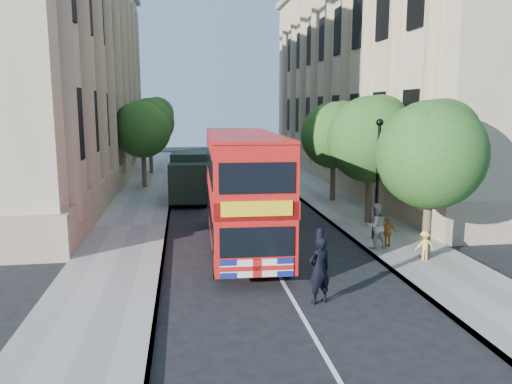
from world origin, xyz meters
name	(u,v)px	position (x,y,z in m)	size (l,w,h in m)	color
ground	(292,299)	(0.00, 0.00, 0.00)	(120.00, 120.00, 0.00)	black
pavement_right	(360,219)	(5.75, 10.00, 0.06)	(3.50, 80.00, 0.12)	gray
pavement_left	(132,226)	(-5.75, 10.00, 0.06)	(3.50, 80.00, 0.12)	gray
building_right	(400,65)	(13.80, 24.00, 9.00)	(12.00, 38.00, 18.00)	tan
building_left	(29,61)	(-13.80, 24.00, 9.00)	(12.00, 38.00, 18.00)	tan
tree_right_near	(432,149)	(5.84, 3.03, 4.25)	(4.00, 4.00, 6.08)	#473828
tree_right_mid	(372,135)	(5.84, 9.03, 4.45)	(4.20, 4.20, 6.37)	#473828
tree_right_far	(335,131)	(5.84, 15.03, 4.31)	(4.00, 4.00, 6.15)	#473828
tree_left_far	(143,126)	(-5.96, 22.03, 4.44)	(4.00, 4.00, 6.30)	#473828
tree_left_back	(150,120)	(-5.96, 30.03, 4.71)	(4.20, 4.20, 6.65)	#473828
lamp_post	(377,184)	(5.00, 6.00, 2.51)	(0.32, 0.32, 5.16)	black
double_decker_bus	(243,187)	(-0.84, 5.68, 2.56)	(2.97, 10.11, 4.63)	#B8100C
box_van	(190,178)	(-2.85, 16.34, 1.47)	(2.46, 5.38, 3.01)	black
police_constable	(319,270)	(0.71, -0.43, 1.01)	(0.74, 0.48, 2.03)	black
woman_pedestrian	(376,226)	(4.40, 4.52, 1.04)	(0.90, 0.70, 1.84)	beige
child_a	(388,232)	(4.98, 4.64, 0.72)	(0.71, 0.29, 1.21)	#C77423
child_b	(425,245)	(5.64, 2.76, 0.68)	(0.72, 0.41, 1.11)	#F2C652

